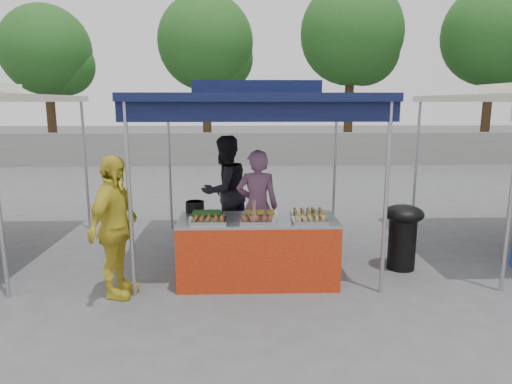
{
  "coord_description": "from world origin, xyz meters",
  "views": [
    {
      "loc": [
        -0.2,
        -5.7,
        2.3
      ],
      "look_at": [
        0.0,
        0.6,
        1.05
      ],
      "focal_mm": 32.0,
      "sensor_mm": 36.0,
      "label": 1
    }
  ],
  "objects_px": {
    "vendor_table": "(258,250)",
    "cooking_pot": "(195,207)",
    "customer_person": "(115,227)",
    "wok_burner": "(403,231)",
    "vendor_woman": "(257,207)",
    "helper_man": "(225,191)"
  },
  "relations": [
    {
      "from": "vendor_table",
      "to": "cooking_pot",
      "type": "relative_size",
      "value": 8.11
    },
    {
      "from": "customer_person",
      "to": "wok_burner",
      "type": "bearing_deg",
      "value": -63.88
    },
    {
      "from": "cooking_pot",
      "to": "wok_burner",
      "type": "distance_m",
      "value": 2.88
    },
    {
      "from": "vendor_table",
      "to": "vendor_woman",
      "type": "xyz_separation_m",
      "value": [
        0.02,
        0.76,
        0.4
      ]
    },
    {
      "from": "cooking_pot",
      "to": "helper_man",
      "type": "height_order",
      "value": "helper_man"
    },
    {
      "from": "wok_burner",
      "to": "helper_man",
      "type": "relative_size",
      "value": 0.52
    },
    {
      "from": "customer_person",
      "to": "helper_man",
      "type": "bearing_deg",
      "value": -17.36
    },
    {
      "from": "wok_burner",
      "to": "customer_person",
      "type": "bearing_deg",
      "value": -166.21
    },
    {
      "from": "wok_burner",
      "to": "cooking_pot",
      "type": "bearing_deg",
      "value": -177.19
    },
    {
      "from": "vendor_table",
      "to": "customer_person",
      "type": "height_order",
      "value": "customer_person"
    },
    {
      "from": "vendor_table",
      "to": "customer_person",
      "type": "relative_size",
      "value": 1.18
    },
    {
      "from": "vendor_table",
      "to": "helper_man",
      "type": "relative_size",
      "value": 1.12
    },
    {
      "from": "vendor_woman",
      "to": "customer_person",
      "type": "xyz_separation_m",
      "value": [
        -1.72,
        -1.14,
        0.03
      ]
    },
    {
      "from": "vendor_woman",
      "to": "helper_man",
      "type": "height_order",
      "value": "helper_man"
    },
    {
      "from": "vendor_table",
      "to": "wok_burner",
      "type": "height_order",
      "value": "wok_burner"
    },
    {
      "from": "wok_burner",
      "to": "vendor_woman",
      "type": "distance_m",
      "value": 2.05
    },
    {
      "from": "vendor_woman",
      "to": "vendor_table",
      "type": "bearing_deg",
      "value": 92.14
    },
    {
      "from": "wok_burner",
      "to": "vendor_table",
      "type": "bearing_deg",
      "value": -166.74
    },
    {
      "from": "vendor_woman",
      "to": "customer_person",
      "type": "bearing_deg",
      "value": 37.23
    },
    {
      "from": "vendor_woman",
      "to": "wok_burner",
      "type": "bearing_deg",
      "value": 173.79
    },
    {
      "from": "cooking_pot",
      "to": "customer_person",
      "type": "height_order",
      "value": "customer_person"
    },
    {
      "from": "cooking_pot",
      "to": "customer_person",
      "type": "bearing_deg",
      "value": -139.54
    }
  ]
}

